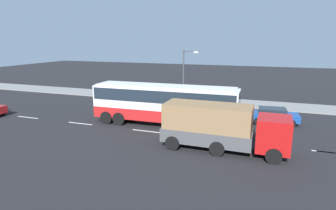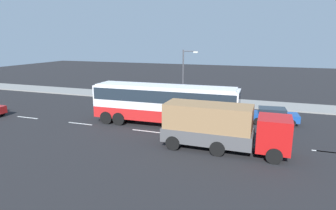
{
  "view_description": "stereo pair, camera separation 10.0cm",
  "coord_description": "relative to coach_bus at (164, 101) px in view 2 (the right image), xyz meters",
  "views": [
    {
      "loc": [
        8.73,
        -22.58,
        7.15
      ],
      "look_at": [
        0.81,
        -0.62,
        1.78
      ],
      "focal_mm": 30.43,
      "sensor_mm": 36.0,
      "label": 1
    },
    {
      "loc": [
        8.64,
        -22.61,
        7.15
      ],
      "look_at": [
        0.81,
        -0.62,
        1.78
      ],
      "focal_mm": 30.43,
      "sensor_mm": 36.0,
      "label": 2
    }
  ],
  "objects": [
    {
      "name": "car_blue_saloon",
      "position": [
        8.74,
        3.73,
        -1.39
      ],
      "size": [
        4.21,
        2.15,
        1.37
      ],
      "rotation": [
        0.0,
        0.0,
        0.1
      ],
      "color": "#194799",
      "rests_on": "ground_plane"
    },
    {
      "name": "lane_centreline",
      "position": [
        -1.25,
        -2.02,
        -2.13
      ],
      "size": [
        33.31,
        0.16,
        0.01
      ],
      "color": "white",
      "rests_on": "ground_plane"
    },
    {
      "name": "sidewalk_curb",
      "position": [
        -0.51,
        10.68,
        -2.06
      ],
      "size": [
        80.0,
        4.0,
        0.15
      ],
      "primitive_type": "cube",
      "color": "gray",
      "rests_on": "ground_plane"
    },
    {
      "name": "pedestrian_near_curb",
      "position": [
        5.11,
        10.85,
        -1.12
      ],
      "size": [
        0.32,
        0.32,
        1.51
      ],
      "rotation": [
        0.0,
        0.0,
        4.22
      ],
      "color": "brown",
      "rests_on": "sidewalk_curb"
    },
    {
      "name": "cargo_truck",
      "position": [
        5.46,
        -3.95,
        -0.5
      ],
      "size": [
        8.13,
        2.59,
        3.03
      ],
      "rotation": [
        0.0,
        0.0,
        -0.01
      ],
      "color": "red",
      "rests_on": "ground_plane"
    },
    {
      "name": "coach_bus",
      "position": [
        0.0,
        0.0,
        0.0
      ],
      "size": [
        12.34,
        2.87,
        3.44
      ],
      "rotation": [
        0.0,
        0.0,
        0.03
      ],
      "color": "red",
      "rests_on": "ground_plane"
    },
    {
      "name": "ground_plane",
      "position": [
        -0.51,
        0.7,
        -2.13
      ],
      "size": [
        120.0,
        120.0,
        0.0
      ],
      "primitive_type": "plane",
      "color": "black"
    },
    {
      "name": "street_lamp",
      "position": [
        -0.97,
        9.4,
        1.47
      ],
      "size": [
        1.77,
        0.24,
        5.91
      ],
      "color": "#47474C",
      "rests_on": "sidewalk_curb"
    }
  ]
}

